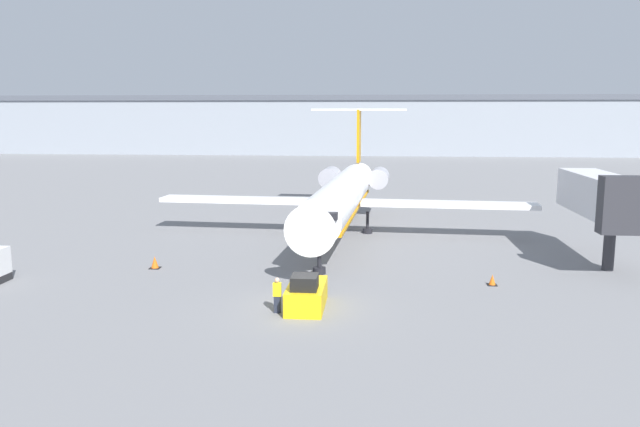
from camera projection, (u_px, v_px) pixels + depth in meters
ground_plane at (302, 311)px, 31.15m from camera, size 600.00×600.00×0.00m
terminal_building at (362, 125)px, 148.00m from camera, size 180.00×16.80×13.68m
airplane_main at (343, 194)px, 50.25m from camera, size 30.59×31.02×10.18m
pushback_tug at (306, 294)px, 31.60m from camera, size 1.85×3.87×1.90m
worker_near_tug at (277, 294)px, 30.75m from camera, size 0.40×0.25×1.79m
traffic_cone_left at (155, 263)px, 39.64m from camera, size 0.66×0.66×0.78m
traffic_cone_right at (492, 280)px, 35.77m from camera, size 0.54×0.54×0.63m
jet_bridge at (602, 196)px, 40.32m from camera, size 3.20×10.42×6.19m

